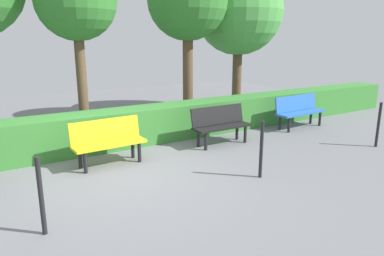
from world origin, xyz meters
TOP-DOWN VIEW (x-y plane):
  - ground_plane at (0.00, 0.00)m, footprint 20.97×20.97m
  - bench_blue at (-5.27, -0.69)m, footprint 1.58×0.52m
  - bench_black at (-2.55, -0.53)m, footprint 1.40×0.47m
  - bench_yellow at (0.06, -0.56)m, footprint 1.39×0.52m
  - hedge_row at (-1.23, -1.58)m, footprint 16.97×0.79m
  - tree_near at (-5.24, -3.35)m, footprint 2.73×2.73m
  - tree_mid at (-3.23, -3.09)m, footprint 2.25×2.25m
  - tree_far at (-0.12, -2.81)m, footprint 1.85×1.85m
  - railing_post_near at (-5.38, 1.47)m, footprint 0.06×0.06m
  - railing_post_mid at (-1.95, 1.47)m, footprint 0.06×0.06m
  - railing_post_far at (1.58, 1.47)m, footprint 0.06×0.06m

SIDE VIEW (x-z plane):
  - ground_plane at x=0.00m, z-range 0.00..0.00m
  - hedge_row at x=-1.23m, z-range 0.00..0.81m
  - bench_yellow at x=0.06m, z-range 0.05..0.91m
  - bench_black at x=-2.55m, z-range 0.05..0.91m
  - bench_blue at x=-5.27m, z-range 0.05..0.91m
  - railing_post_near at x=-5.38m, z-range 0.00..1.00m
  - railing_post_mid at x=-1.95m, z-range 0.00..1.00m
  - railing_post_far at x=1.58m, z-range 0.00..1.00m
  - tree_far at x=-0.12m, z-range 1.10..5.22m
  - tree_near at x=-5.24m, z-range 0.89..5.44m
  - tree_mid at x=-3.23m, z-range 1.09..5.61m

